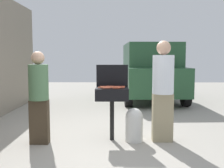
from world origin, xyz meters
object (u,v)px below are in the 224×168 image
bbq_grill (112,96)px  hot_dog_5 (116,88)px  hot_dog_10 (110,86)px  hot_dog_2 (101,88)px  hot_dog_11 (115,87)px  hot_dog_7 (121,88)px  hot_dog_4 (105,87)px  hot_dog_0 (105,88)px  hot_dog_6 (107,88)px  hot_dog_1 (114,87)px  hot_dog_9 (109,87)px  hot_dog_12 (117,87)px  hot_dog_3 (103,87)px  propane_tank (134,124)px  hot_dog_8 (122,87)px  person_right (163,87)px  parked_minivan (150,71)px  person_left (39,94)px

bbq_grill → hot_dog_5: (0.08, -0.15, 0.16)m
hot_dog_10 → hot_dog_2: bearing=-129.4°
bbq_grill → hot_dog_11: size_ratio=7.51×
hot_dog_7 → hot_dog_4: bearing=164.5°
hot_dog_0 → hot_dog_11: size_ratio=1.00×
hot_dog_0 → hot_dog_11: (0.19, 0.10, 0.00)m
hot_dog_6 → hot_dog_1: bearing=60.3°
hot_dog_9 → hot_dog_10: 0.17m
hot_dog_12 → hot_dog_9: bearing=-142.6°
bbq_grill → hot_dog_10: size_ratio=7.51×
bbq_grill → hot_dog_9: size_ratio=7.51×
hot_dog_5 → hot_dog_10: bearing=112.9°
hot_dog_3 → propane_tank: (0.57, -0.17, -0.67)m
hot_dog_0 → hot_dog_10: 0.24m
hot_dog_11 → hot_dog_3: bearing=159.1°
hot_dog_3 → hot_dog_7: bearing=-25.6°
hot_dog_8 → person_right: (0.75, -0.16, 0.01)m
hot_dog_2 → hot_dog_12: 0.30m
hot_dog_0 → parked_minivan: bearing=74.1°
hot_dog_1 → hot_dog_5: size_ratio=1.00×
hot_dog_7 → hot_dog_2: bearing=178.4°
hot_dog_5 → hot_dog_8: (0.10, 0.25, 0.00)m
hot_dog_3 → hot_dog_10: 0.13m
hot_dog_3 → hot_dog_6: (0.07, -0.21, 0.00)m
hot_dog_5 → hot_dog_1: bearing=100.3°
hot_dog_0 → hot_dog_5: size_ratio=1.00×
hot_dog_2 → hot_dog_8: bearing=23.1°
person_right → person_left: bearing=12.3°
hot_dog_11 → hot_dog_10: bearing=129.0°
person_right → hot_dog_10: bearing=-3.0°
hot_dog_7 → parked_minivan: bearing=77.1°
hot_dog_4 → hot_dog_11: 0.19m
person_left → hot_dog_0: bearing=0.1°
hot_dog_1 → hot_dog_10: bearing=155.8°
hot_dog_3 → person_left: 1.17m
hot_dog_8 → person_left: 1.51m
hot_dog_4 → hot_dog_3: bearing=113.8°
hot_dog_4 → person_right: 1.06m
hot_dog_3 → hot_dog_6: same height
hot_dog_0 → person_right: person_right is taller
bbq_grill → person_right: bearing=-3.3°
hot_dog_5 → person_left: (-1.37, -0.08, -0.10)m
person_right → parked_minivan: (0.39, 5.01, 0.03)m
hot_dog_4 → parked_minivan: bearing=73.8°
hot_dog_9 → hot_dog_11: same height
bbq_grill → person_left: person_left is taller
hot_dog_10 → person_left: bearing=-163.9°
hot_dog_6 → person_left: 1.20m
hot_dog_0 → person_left: size_ratio=0.08×
hot_dog_11 → hot_dog_12: (0.02, 0.06, 0.00)m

